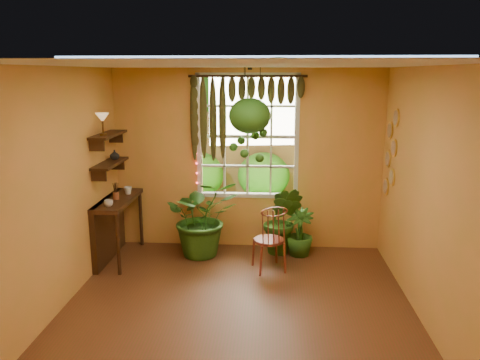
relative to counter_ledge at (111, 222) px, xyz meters
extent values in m
plane|color=#5D2C1A|center=(1.91, -1.60, -0.55)|extent=(4.50, 4.50, 0.00)
plane|color=white|center=(1.91, -1.60, 2.15)|extent=(4.50, 4.50, 0.00)
plane|color=#E6944E|center=(1.91, 0.65, 0.80)|extent=(4.00, 0.00, 4.00)
plane|color=#E6944E|center=(-0.09, -1.60, 0.80)|extent=(0.00, 4.50, 4.50)
plane|color=#E6944E|center=(3.91, -1.60, 0.80)|extent=(0.00, 4.50, 4.50)
cube|color=silver|center=(1.91, 0.68, 1.15)|extent=(1.52, 0.10, 1.86)
cube|color=white|center=(1.91, 0.71, 1.15)|extent=(1.38, 0.01, 1.78)
cylinder|color=#36230E|center=(1.91, 0.57, 2.03)|extent=(1.70, 0.04, 0.04)
cube|color=#36230E|center=(0.11, 0.00, 0.32)|extent=(0.40, 1.20, 0.06)
cube|color=#36230E|center=(-0.05, 0.00, -0.10)|extent=(0.08, 1.18, 0.90)
cylinder|color=#36230E|center=(0.27, -0.55, -0.12)|extent=(0.05, 0.05, 0.86)
cylinder|color=#36230E|center=(0.27, 0.55, -0.12)|extent=(0.05, 0.05, 0.86)
cube|color=#36230E|center=(0.03, 0.00, 0.85)|extent=(0.25, 0.90, 0.04)
cube|color=#36230E|center=(0.03, 0.00, 1.25)|extent=(0.25, 0.90, 0.04)
cube|color=#205E1A|center=(1.91, 5.65, -0.57)|extent=(14.00, 10.00, 0.04)
cube|color=olive|center=(1.91, 3.85, 0.35)|extent=(12.00, 0.10, 1.80)
plane|color=#91B8F2|center=(1.91, 7.45, 1.00)|extent=(12.00, 0.00, 12.00)
cylinder|color=maroon|center=(2.25, -0.24, -0.13)|extent=(0.51, 0.51, 0.04)
torus|color=maroon|center=(2.31, -0.41, 0.32)|extent=(0.37, 0.16, 0.38)
imported|color=#1D4813|center=(1.28, 0.22, 0.03)|extent=(1.28, 1.19, 1.16)
imported|color=#1D4813|center=(2.44, 0.34, -0.04)|extent=(0.67, 0.59, 1.03)
imported|color=#1D4813|center=(2.70, 0.30, -0.20)|extent=(0.49, 0.49, 0.70)
ellipsoid|color=black|center=(1.96, 0.27, 1.41)|extent=(0.35, 0.35, 0.21)
ellipsoid|color=#1D4813|center=(1.96, 0.27, 1.49)|extent=(0.58, 0.58, 0.50)
imported|color=silver|center=(0.13, -0.42, 0.39)|extent=(0.15, 0.15, 0.09)
imported|color=beige|center=(0.19, 0.24, 0.40)|extent=(0.12, 0.12, 0.11)
cylinder|color=#9A4E2C|center=(0.11, -0.05, 0.40)|extent=(0.08, 0.08, 0.10)
imported|color=#B2AD99|center=(0.04, 0.19, 0.94)|extent=(0.14, 0.14, 0.14)
cylinder|color=brown|center=(0.05, -0.22, 1.28)|extent=(0.10, 0.10, 0.03)
cylinder|color=brown|center=(0.05, -0.22, 1.37)|extent=(0.02, 0.02, 0.18)
cone|color=slate|center=(0.05, -0.22, 1.50)|extent=(0.18, 0.18, 0.12)
camera|label=1|loc=(2.27, -6.23, 2.08)|focal=35.00mm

